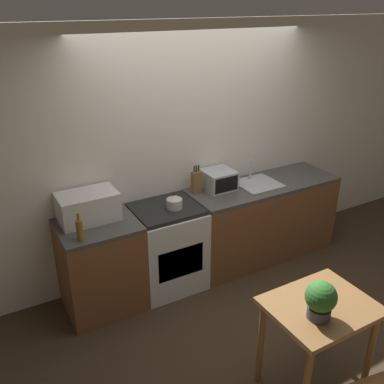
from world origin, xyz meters
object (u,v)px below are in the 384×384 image
(microwave, at_px, (88,207))
(toaster_oven, at_px, (219,180))
(kettle, at_px, (174,202))
(stove_range, at_px, (167,247))
(bottle, at_px, (80,230))
(dining_table, at_px, (319,319))

(microwave, relative_size, toaster_oven, 1.67)
(kettle, bearing_deg, stove_range, 140.07)
(microwave, distance_m, bottle, 0.37)
(bottle, bearing_deg, stove_range, 12.82)
(toaster_oven, xyz_separation_m, dining_table, (-0.31, -1.85, -0.36))
(bottle, distance_m, dining_table, 2.02)
(bottle, height_order, toaster_oven, bottle)
(microwave, distance_m, toaster_oven, 1.43)
(bottle, xyz_separation_m, dining_table, (1.28, -1.51, -0.35))
(stove_range, height_order, kettle, kettle)
(stove_range, distance_m, bottle, 1.08)
(microwave, bearing_deg, bottle, -118.14)
(microwave, relative_size, bottle, 2.06)
(kettle, relative_size, bottle, 0.63)
(kettle, bearing_deg, dining_table, -79.27)
(bottle, relative_size, dining_table, 0.33)
(bottle, bearing_deg, toaster_oven, 11.90)
(bottle, height_order, dining_table, bottle)
(toaster_oven, height_order, dining_table, toaster_oven)
(kettle, relative_size, microwave, 0.31)
(kettle, height_order, microwave, microwave)
(kettle, height_order, bottle, bottle)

